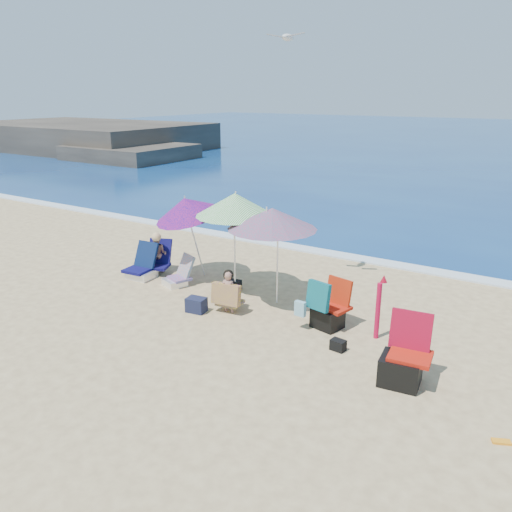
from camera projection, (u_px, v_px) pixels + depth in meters
The scene contains 18 objects.
ground at pixel (241, 330), 9.42m from camera, with size 120.00×120.00×0.00m.
foam at pixel (349, 257), 13.52m from camera, with size 120.00×0.50×0.04m.
headland at pixel (88, 141), 39.01m from camera, with size 20.50×11.50×2.60m.
umbrella_turquoise at pixel (272, 219), 10.04m from camera, with size 2.19×2.19×2.04m.
umbrella_striped at pixel (235, 205), 10.64m from camera, with size 1.67×1.67×2.21m.
umbrella_blue at pixel (186, 207), 11.48m from camera, with size 2.03×2.06×2.07m.
furled_umbrella at pixel (379, 305), 8.94m from camera, with size 0.15×0.27×1.14m.
chair_navy at pixel (142, 269), 12.02m from camera, with size 0.66×0.77×0.80m.
chair_rainbow at pixel (178, 277), 11.56m from camera, with size 0.70×0.76×0.67m.
camp_chair_left at pixel (403, 363), 7.62m from camera, with size 0.76×0.70×1.06m.
camp_chair_right at pixel (327, 310), 9.41m from camera, with size 0.88×0.79×0.95m.
person_center at pixel (228, 292), 10.05m from camera, with size 0.61×0.51×0.86m.
person_left at pixel (158, 254), 12.27m from camera, with size 0.76×0.82×1.02m.
bag_navy_a at pixel (196, 305), 10.15m from camera, with size 0.41×0.32×0.29m.
bag_black_a at pixel (234, 285), 11.28m from camera, with size 0.33×0.26×0.22m.
bag_black_b at pixel (338, 345), 8.65m from camera, with size 0.27×0.20×0.19m.
orange_item at pixel (501, 442), 6.38m from camera, with size 0.25×0.18×0.03m.
seagull at pixel (287, 37), 9.92m from camera, with size 0.79×0.53×0.14m.
Camera 1 is at (4.81, -7.08, 4.17)m, focal length 35.99 mm.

